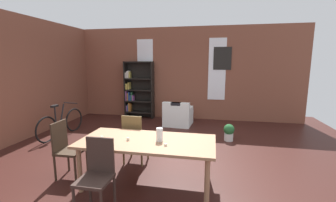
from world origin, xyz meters
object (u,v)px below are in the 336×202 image
Objects in this scene: bookshelf_tall at (137,90)px; potted_plant_by_shelf at (229,132)px; vase_on_table at (160,135)px; dining_chair_far_left at (134,137)px; armchair_white at (178,116)px; dining_table at (147,145)px; dining_chair_near_left at (97,173)px; bicycle_second at (61,124)px; dining_chair_head_left at (66,147)px.

bookshelf_tall reaches higher than potted_plant_by_shelf.
vase_on_table is 0.21× the size of dining_chair_far_left.
potted_plant_by_shelf is (2.97, -1.85, -0.74)m from bookshelf_tall.
dining_chair_far_left reaches higher than armchair_white.
dining_table is at bearing -69.24° from bookshelf_tall.
dining_chair_near_left reaches higher than dining_table.
dining_table is at bearing -120.28° from potted_plant_by_shelf.
bookshelf_tall is 1.18× the size of bicycle_second.
potted_plant_by_shelf is (1.18, 2.36, -0.62)m from vase_on_table.
armchair_white is 2.07× the size of potted_plant_by_shelf.
vase_on_table is at bearing -31.28° from bicycle_second.
vase_on_table is 0.24× the size of armchair_white.
vase_on_table is 3.55m from armchair_white.
dining_table reaches higher than potted_plant_by_shelf.
dining_chair_head_left is 1.17m from dining_chair_near_left.
potted_plant_by_shelf is at bearing -31.87° from bookshelf_tall.
dining_chair_near_left is 4.22m from armchair_white.
armchair_white is 1.83m from potted_plant_by_shelf.
bicycle_second is at bearing -119.27° from bookshelf_tall.
dining_chair_near_left is at bearing -120.95° from potted_plant_by_shelf.
dining_table is 2.77m from potted_plant_by_shelf.
dining_chair_head_left is 1.11× the size of armchair_white.
dining_table is 1.06× the size of bookshelf_tall.
dining_chair_head_left is (-1.40, -0.00, -0.15)m from dining_table.
bookshelf_tall is (-1.79, 4.21, 0.12)m from vase_on_table.
bicycle_second is (-2.90, 1.88, -0.34)m from dining_table.
dining_chair_near_left is 2.29× the size of potted_plant_by_shelf.
bicycle_second is at bearing 154.26° from dining_chair_far_left.
bookshelf_tall is 2.74m from bicycle_second.
dining_chair_head_left reaches higher than armchair_white.
dining_chair_near_left is at bearing -123.14° from dining_table.
potted_plant_by_shelf is (4.27, 0.48, -0.11)m from bicycle_second.
bicycle_second reaches higher than dining_table.
dining_chair_head_left is at bearing -139.64° from potted_plant_by_shelf.
dining_chair_far_left is at bearing 37.16° from dining_chair_head_left.
potted_plant_by_shelf is at bearing 6.39° from bicycle_second.
dining_chair_head_left is (-1.60, -0.00, -0.33)m from vase_on_table.
dining_table is at bearing -32.98° from bicycle_second.
dining_chair_near_left is 5.06m from bookshelf_tall.
bookshelf_tall reaches higher than armchair_white.
bicycle_second reaches higher than potted_plant_by_shelf.
dining_chair_far_left is at bearing -98.19° from armchair_white.
dining_chair_near_left is at bearing -95.41° from armchair_white.
dining_chair_near_left reaches higher than vase_on_table.
dining_chair_near_left is at bearing -46.72° from bicycle_second.
dining_chair_head_left is 1.00× the size of dining_chair_near_left.
armchair_white is at bearing 141.80° from potted_plant_by_shelf.
armchair_white is at bearing 29.64° from bicycle_second.
bookshelf_tall reaches higher than bicycle_second.
bicycle_second is (-3.09, 1.88, -0.51)m from vase_on_table.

